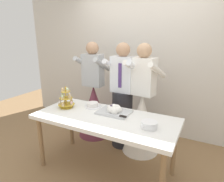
{
  "coord_description": "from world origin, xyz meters",
  "views": [
    {
      "loc": [
        1.12,
        -1.95,
        1.75
      ],
      "look_at": [
        0.02,
        0.15,
        1.07
      ],
      "focal_mm": 31.16,
      "sensor_mm": 36.0,
      "label": 1
    }
  ],
  "objects": [
    {
      "name": "cupcake_stand",
      "position": [
        -0.64,
        0.04,
        0.89
      ],
      "size": [
        0.23,
        0.23,
        0.31
      ],
      "color": "gold",
      "rests_on": "dessert_table"
    },
    {
      "name": "plate_stack",
      "position": [
        0.58,
        -0.04,
        0.81
      ],
      "size": [
        0.19,
        0.18,
        0.08
      ],
      "color": "white",
      "rests_on": "dessert_table"
    },
    {
      "name": "person_guest",
      "position": [
        -0.66,
        0.77,
        0.58
      ],
      "size": [
        0.56,
        0.56,
        1.66
      ],
      "color": "brown",
      "rests_on": "ground_plane"
    },
    {
      "name": "rear_wall",
      "position": [
        0.0,
        1.43,
        1.45
      ],
      "size": [
        5.2,
        0.1,
        2.9
      ],
      "primitive_type": "cube",
      "color": "beige",
      "rests_on": "ground_plane"
    },
    {
      "name": "main_cake_tray",
      "position": [
        0.05,
        0.16,
        0.82
      ],
      "size": [
        0.44,
        0.31,
        0.12
      ],
      "color": "silver",
      "rests_on": "dessert_table"
    },
    {
      "name": "round_cake",
      "position": [
        -0.33,
        0.23,
        0.8
      ],
      "size": [
        0.24,
        0.24,
        0.06
      ],
      "color": "white",
      "rests_on": "dessert_table"
    },
    {
      "name": "person_bride",
      "position": [
        0.26,
        0.66,
        0.58
      ],
      "size": [
        0.56,
        0.56,
        1.66
      ],
      "color": "white",
      "rests_on": "ground_plane"
    },
    {
      "name": "person_groom",
      "position": [
        -0.07,
        0.68,
        0.75
      ],
      "size": [
        0.47,
        0.49,
        1.66
      ],
      "color": "#232328",
      "rests_on": "ground_plane"
    },
    {
      "name": "dessert_table",
      "position": [
        0.0,
        0.0,
        0.7
      ],
      "size": [
        1.8,
        0.8,
        0.78
      ],
      "color": "white",
      "rests_on": "ground_plane"
    },
    {
      "name": "ground_plane",
      "position": [
        0.0,
        0.0,
        0.0
      ],
      "size": [
        8.0,
        8.0,
        0.0
      ],
      "primitive_type": "plane",
      "color": "olive"
    }
  ]
}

